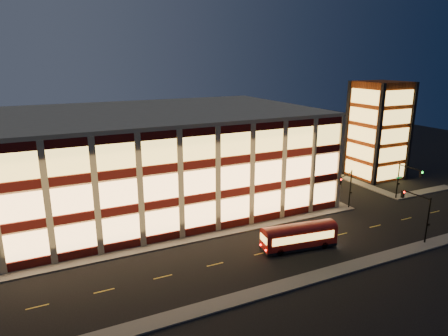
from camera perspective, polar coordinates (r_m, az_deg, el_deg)
ground at (r=51.13m, az=-2.05°, el=-10.19°), size 200.00×200.00×0.00m
sidewalk_office_south at (r=50.94m, az=-5.65°, el=-10.27°), size 54.00×2.00×0.15m
sidewalk_office_east at (r=75.58m, az=8.78°, el=-1.69°), size 2.00×30.00×0.15m
sidewalk_tower_south at (r=75.95m, az=26.46°, el=-3.09°), size 14.00×2.00×0.15m
sidewalk_tower_west at (r=82.12m, az=15.13°, el=-0.67°), size 2.00×30.00×0.15m
sidewalk_near at (r=41.00m, az=5.64°, el=-17.15°), size 100.00×2.00×0.15m
office_building at (r=62.95m, az=-10.79°, el=1.51°), size 50.45×30.45×14.50m
stair_tower at (r=80.73m, az=21.13°, el=5.06°), size 8.60×8.60×18.00m
traffic_signal_far at (r=61.48m, az=17.14°, el=-2.29°), size 3.79×1.87×6.00m
traffic_signal_right at (r=68.93m, az=24.56°, el=-1.13°), size 1.20×4.37×6.00m
traffic_signal_near at (r=55.27m, az=26.03°, el=-5.18°), size 0.32×4.45×6.00m
trolley_bus at (r=49.07m, az=10.67°, el=-9.39°), size 9.41×3.47×3.11m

